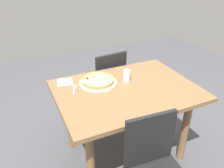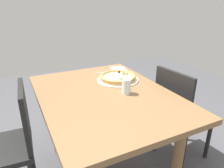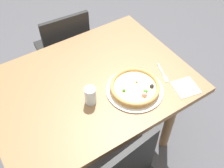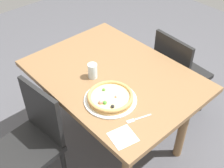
{
  "view_description": "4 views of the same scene",
  "coord_description": "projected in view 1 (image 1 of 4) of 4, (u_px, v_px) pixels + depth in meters",
  "views": [
    {
      "loc": [
        -0.86,
        -1.56,
        1.79
      ],
      "look_at": [
        -0.1,
        0.1,
        0.78
      ],
      "focal_mm": 37.01,
      "sensor_mm": 36.0,
      "label": 1
    },
    {
      "loc": [
        1.26,
        -0.57,
        1.39
      ],
      "look_at": [
        -0.1,
        0.1,
        0.78
      ],
      "focal_mm": 33.62,
      "sensor_mm": 36.0,
      "label": 2
    },
    {
      "loc": [
        0.47,
        0.99,
        1.97
      ],
      "look_at": [
        -0.1,
        0.1,
        0.78
      ],
      "focal_mm": 42.16,
      "sensor_mm": 36.0,
      "label": 3
    },
    {
      "loc": [
        -1.2,
        1.1,
        2.04
      ],
      "look_at": [
        -0.1,
        0.1,
        0.78
      ],
      "focal_mm": 45.88,
      "sensor_mm": 36.0,
      "label": 4
    }
  ],
  "objects": [
    {
      "name": "pizza",
      "position": [
        98.0,
        80.0,
        2.13
      ],
      "size": [
        0.3,
        0.3,
        0.05
      ],
      "color": "tan",
      "rests_on": "plate"
    },
    {
      "name": "napkin",
      "position": [
        65.0,
        82.0,
        2.16
      ],
      "size": [
        0.17,
        0.17,
        0.0
      ],
      "primitive_type": "cube",
      "rotation": [
        0.0,
        0.0,
        -0.22
      ],
      "color": "white",
      "rests_on": "dining_table"
    },
    {
      "name": "ground_plane",
      "position": [
        124.0,
        151.0,
        2.42
      ],
      "size": [
        6.0,
        6.0,
        0.0
      ],
      "primitive_type": "plane",
      "color": "#4C4C51"
    },
    {
      "name": "plate",
      "position": [
        98.0,
        83.0,
        2.14
      ],
      "size": [
        0.35,
        0.35,
        0.01
      ],
      "primitive_type": "cylinder",
      "color": "silver",
      "rests_on": "dining_table"
    },
    {
      "name": "dining_table",
      "position": [
        126.0,
        99.0,
        2.11
      ],
      "size": [
        1.24,
        0.91,
        0.76
      ],
      "color": "olive",
      "rests_on": "ground"
    },
    {
      "name": "fork",
      "position": [
        74.0,
        89.0,
        2.05
      ],
      "size": [
        0.07,
        0.16,
        0.0
      ],
      "rotation": [
        0.0,
        0.0,
        1.24
      ],
      "color": "silver",
      "rests_on": "dining_table"
    },
    {
      "name": "drinking_glass",
      "position": [
        127.0,
        76.0,
        2.16
      ],
      "size": [
        0.07,
        0.07,
        0.11
      ],
      "primitive_type": "cylinder",
      "color": "silver",
      "rests_on": "dining_table"
    },
    {
      "name": "chair_far",
      "position": [
        106.0,
        82.0,
        2.76
      ],
      "size": [
        0.44,
        0.44,
        0.87
      ],
      "rotation": [
        0.0,
        0.0,
        0.1
      ],
      "color": "black",
      "rests_on": "ground"
    }
  ]
}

